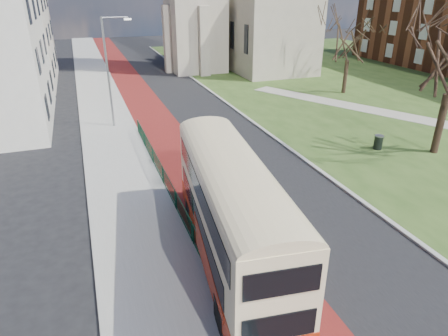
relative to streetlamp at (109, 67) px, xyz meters
name	(u,v)px	position (x,y,z in m)	size (l,w,h in m)	color
ground	(265,243)	(4.35, -18.00, -4.59)	(160.00, 160.00, 0.00)	black
road_carriageway	(183,113)	(5.85, 2.00, -4.59)	(9.00, 120.00, 0.01)	black
bus_lane	(152,116)	(3.15, 2.00, -4.59)	(3.40, 120.00, 0.01)	#591414
pavement_west	(105,120)	(-0.65, 2.00, -4.53)	(4.00, 120.00, 0.12)	gray
kerb_west	(130,117)	(1.35, 2.00, -4.53)	(0.25, 120.00, 0.13)	#999993
kerb_east	(225,102)	(10.45, 4.00, -4.53)	(0.25, 80.00, 0.13)	#999993
grass_green	(394,86)	(30.35, 4.00, -4.57)	(40.00, 80.00, 0.04)	#2E4A1A
footpath	(440,123)	(24.35, -8.00, -4.54)	(2.20, 36.00, 0.03)	#9E998C
pedestrian_railing	(175,200)	(1.40, -14.00, -4.04)	(0.07, 24.00, 1.12)	#0C3824
streetlamp	(109,67)	(0.00, 0.00, 0.00)	(2.13, 0.18, 8.00)	gray
bus	(231,209)	(2.46, -18.82, -2.12)	(3.60, 10.57, 4.33)	#A3260F
winter_tree_far	(351,33)	(23.16, 3.23, 1.27)	(6.91, 6.91, 8.41)	#332519
litter_bin	(378,142)	(16.02, -10.80, -4.07)	(0.77, 0.77, 0.97)	black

